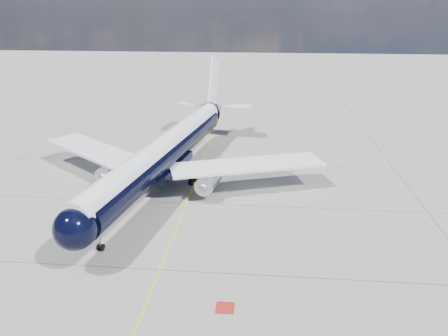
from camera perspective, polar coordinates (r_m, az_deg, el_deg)
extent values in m
plane|color=gray|center=(74.70, -2.34, 1.97)|extent=(320.00, 320.00, 0.00)
cube|color=yellow|center=(70.03, -2.86, 0.66)|extent=(0.16, 160.00, 0.01)
cube|color=maroon|center=(38.63, 0.15, -17.79)|extent=(1.60, 1.60, 0.01)
cylinder|color=black|center=(60.42, -7.84, 1.72)|extent=(10.90, 41.20, 4.11)
sphere|color=black|center=(42.94, -18.86, -7.52)|extent=(4.74, 4.74, 4.11)
cone|color=black|center=(83.33, -1.21, 7.69)|extent=(5.31, 8.15, 4.11)
cylinder|color=white|center=(60.09, -7.88, 2.64)|extent=(10.36, 43.19, 3.21)
cube|color=black|center=(42.51, -19.11, -6.94)|extent=(2.78, 1.71, 0.59)
cube|color=white|center=(67.09, -16.28, 2.13)|extent=(19.75, 16.95, 0.35)
cube|color=white|center=(59.01, 3.07, 0.42)|extent=(21.41, 11.69, 0.35)
cube|color=black|center=(60.93, -7.77, 0.37)|extent=(6.28, 11.42, 1.08)
cylinder|color=#B2B2B9|center=(62.32, -14.48, -0.34)|extent=(3.22, 5.31, 2.42)
cylinder|color=#B2B2B9|center=(57.04, -2.00, -1.65)|extent=(3.22, 5.31, 2.42)
sphere|color=gray|center=(60.50, -15.50, -1.08)|extent=(1.37, 1.37, 1.19)
sphere|color=gray|center=(55.04, -2.68, -2.52)|extent=(1.37, 1.37, 1.19)
cube|color=white|center=(62.22, -14.45, 0.43)|extent=(0.81, 3.45, 1.19)
cube|color=white|center=(56.93, -1.95, -0.81)|extent=(0.81, 3.45, 1.19)
cube|color=white|center=(81.74, -1.34, 11.37)|extent=(1.48, 6.82, 9.22)
cube|color=white|center=(83.14, -1.21, 8.27)|extent=(14.44, 5.75, 0.24)
cylinder|color=gray|center=(47.19, -15.93, -8.90)|extent=(0.22, 0.22, 2.27)
cylinder|color=black|center=(47.77, -16.04, -9.87)|extent=(0.32, 0.78, 0.76)
cylinder|color=black|center=(47.57, -15.58, -9.96)|extent=(0.32, 0.78, 0.76)
cylinder|color=gray|center=(64.19, -10.02, -0.18)|extent=(0.32, 0.32, 2.05)
cylinder|color=gray|center=(61.73, -4.16, -0.77)|extent=(0.32, 0.32, 2.05)
cylinder|color=black|center=(64.01, -10.19, -1.08)|extent=(0.68, 1.25, 1.19)
cylinder|color=black|center=(65.01, -9.76, -0.71)|extent=(0.68, 1.25, 1.19)
cylinder|color=black|center=(61.53, -4.31, -1.71)|extent=(0.68, 1.25, 1.19)
cylinder|color=black|center=(62.57, -3.96, -1.31)|extent=(0.68, 1.25, 1.19)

